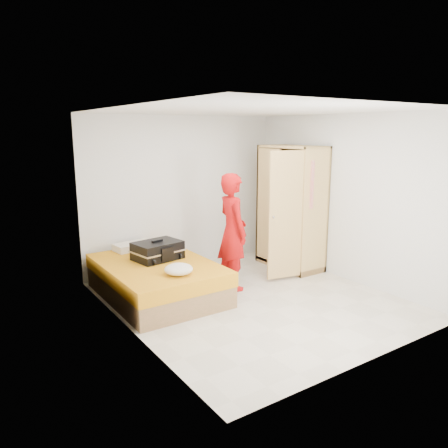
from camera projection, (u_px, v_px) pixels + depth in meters
room at (254, 209)px, 5.89m from camera, size 4.00×4.02×2.60m
bed at (157, 279)px, 6.26m from camera, size 1.42×2.02×0.50m
wardrobe at (290, 211)px, 7.45m from camera, size 1.16×1.20×2.10m
person at (233, 232)px, 6.49m from camera, size 0.52×0.70×1.74m
suitcase at (158, 251)px, 6.36m from camera, size 0.74×0.60×0.29m
round_cushion at (179, 269)px, 5.69m from camera, size 0.37×0.37×0.14m
pillow at (134, 246)px, 6.89m from camera, size 0.63×0.37×0.11m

